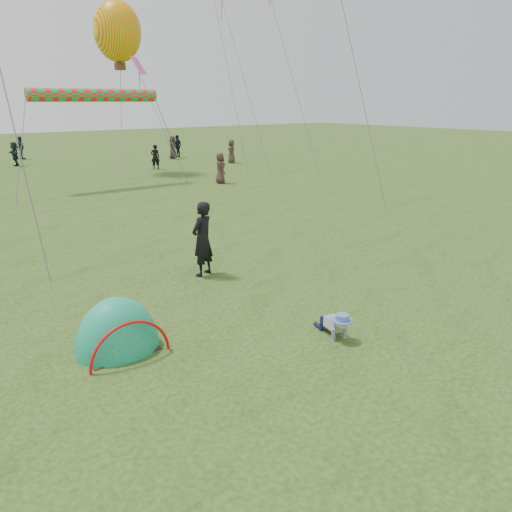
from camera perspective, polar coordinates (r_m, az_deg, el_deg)
ground at (r=9.74m, az=4.26°, el=-9.13°), size 140.00×140.00×0.00m
crawling_toddler at (r=9.71m, az=9.10°, el=-7.60°), size 0.65×0.81×0.55m
popup_tent at (r=9.58m, az=-15.46°, el=-10.21°), size 1.55×1.28×1.99m
standing_adult at (r=12.76m, az=-6.15°, el=1.93°), size 0.83×0.70×1.93m
crowd_person_0 at (r=33.91m, az=-11.44°, el=11.03°), size 0.66×0.52×1.60m
crowd_person_2 at (r=43.09m, az=-25.31°, el=11.12°), size 0.95×1.07×1.74m
crowd_person_4 at (r=36.84m, az=-2.82°, el=11.87°), size 0.96×0.94×1.67m
crowd_person_5 at (r=38.72m, az=-25.86°, el=10.44°), size 0.51×1.52×1.63m
crowd_person_8 at (r=41.13m, az=-8.94°, el=12.31°), size 1.10×0.88×1.74m
crowd_person_10 at (r=27.58m, az=-4.11°, el=10.00°), size 0.66×0.89×1.66m
crowd_person_16 at (r=39.90m, az=-9.49°, el=12.14°), size 0.80×0.99×1.75m
balloon_kite at (r=33.10m, az=-15.53°, el=23.14°), size 2.76×2.76×3.86m
rainbow_tube_kite at (r=27.45m, az=-17.94°, el=17.09°), size 6.50×0.64×0.64m
diamond_kite_5 at (r=31.11m, az=-13.27°, el=20.42°), size 1.18×1.18×0.97m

